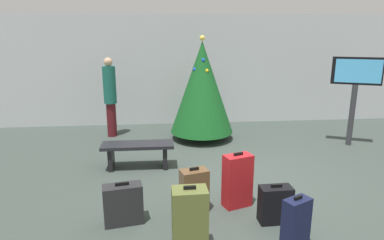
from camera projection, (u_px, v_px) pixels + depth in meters
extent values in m
plane|color=#38423D|center=(245.00, 183.00, 5.74)|extent=(16.00, 16.00, 0.00)
cube|color=#B7BCC1|center=(211.00, 70.00, 9.28)|extent=(16.00, 0.20, 2.94)
cylinder|color=#4C3319|center=(202.00, 135.00, 8.11)|extent=(0.12, 0.12, 0.18)
cone|color=#14511E|center=(202.00, 87.00, 7.83)|extent=(1.47, 1.47, 2.10)
sphere|color=#F2D84C|center=(202.00, 38.00, 7.54)|extent=(0.12, 0.12, 0.12)
sphere|color=blue|center=(195.00, 69.00, 7.60)|extent=(0.08, 0.08, 0.08)
sphere|color=yellow|center=(207.00, 71.00, 7.54)|extent=(0.08, 0.08, 0.08)
sphere|color=blue|center=(203.00, 60.00, 7.53)|extent=(0.08, 0.08, 0.08)
cylinder|color=#333338|center=(352.00, 115.00, 7.52)|extent=(0.12, 0.12, 1.37)
cube|color=black|center=(357.00, 71.00, 7.27)|extent=(0.97, 0.48, 0.59)
cube|color=#4CB2F2|center=(358.00, 71.00, 7.23)|extent=(0.85, 0.38, 0.50)
cube|color=black|center=(138.00, 145.00, 6.27)|extent=(1.33, 0.44, 0.06)
cube|color=black|center=(111.00, 158.00, 6.28)|extent=(0.08, 0.35, 0.42)
cube|color=black|center=(165.00, 156.00, 6.37)|extent=(0.08, 0.35, 0.42)
cylinder|color=#4C1419|center=(112.00, 120.00, 8.23)|extent=(0.23, 0.23, 0.82)
cylinder|color=#19594C|center=(110.00, 85.00, 8.02)|extent=(0.37, 0.37, 0.88)
sphere|color=tan|center=(108.00, 62.00, 7.88)|extent=(0.20, 0.20, 0.20)
cube|color=brown|center=(194.00, 191.00, 4.78)|extent=(0.43, 0.32, 0.62)
cube|color=black|center=(194.00, 169.00, 4.70)|extent=(0.14, 0.06, 0.04)
cube|color=#232326|center=(123.00, 204.00, 4.48)|extent=(0.54, 0.32, 0.54)
cube|color=black|center=(122.00, 184.00, 4.40)|extent=(0.18, 0.06, 0.04)
cube|color=#59602D|center=(190.00, 221.00, 3.84)|extent=(0.40, 0.28, 0.80)
cube|color=black|center=(190.00, 188.00, 3.73)|extent=(0.14, 0.03, 0.04)
cube|color=#141938|center=(296.00, 224.00, 3.93)|extent=(0.37, 0.30, 0.64)
cube|color=black|center=(298.00, 198.00, 3.84)|extent=(0.11, 0.08, 0.04)
cube|color=#B2191E|center=(237.00, 181.00, 4.90)|extent=(0.45, 0.34, 0.78)
cube|color=black|center=(238.00, 154.00, 4.80)|extent=(0.14, 0.08, 0.04)
cube|color=black|center=(275.00, 205.00, 4.51)|extent=(0.43, 0.24, 0.51)
cube|color=black|center=(277.00, 186.00, 4.44)|extent=(0.15, 0.03, 0.04)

